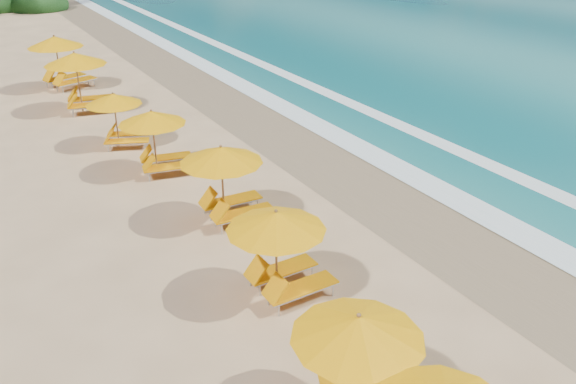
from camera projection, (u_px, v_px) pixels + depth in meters
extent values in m
plane|color=tan|center=(288.00, 230.00, 16.61)|extent=(160.00, 160.00, 0.00)
cube|color=#877050|center=(398.00, 198.00, 18.43)|extent=(4.00, 160.00, 0.01)
cube|color=white|center=(434.00, 187.00, 19.10)|extent=(1.20, 160.00, 0.01)
cube|color=white|center=(498.00, 168.00, 20.47)|extent=(0.80, 160.00, 0.01)
cylinder|color=olive|center=(355.00, 370.00, 10.04)|extent=(0.06, 0.06, 2.21)
cone|color=#F09C05|center=(358.00, 327.00, 9.64)|extent=(2.99, 2.99, 0.44)
sphere|color=olive|center=(359.00, 315.00, 9.53)|extent=(0.08, 0.08, 0.08)
cylinder|color=olive|center=(276.00, 256.00, 13.33)|extent=(0.05, 0.05, 2.20)
cone|color=#F09C05|center=(276.00, 221.00, 12.93)|extent=(2.29, 2.29, 0.44)
sphere|color=olive|center=(276.00, 211.00, 12.82)|extent=(0.08, 0.08, 0.08)
cylinder|color=olive|center=(223.00, 186.00, 16.61)|extent=(0.06, 0.06, 2.27)
cone|color=#F09C05|center=(221.00, 155.00, 16.19)|extent=(2.45, 2.45, 0.46)
sphere|color=olive|center=(221.00, 146.00, 16.08)|extent=(0.08, 0.08, 0.08)
cylinder|color=olive|center=(154.00, 143.00, 19.72)|extent=(0.05, 0.05, 2.18)
cone|color=#F09C05|center=(152.00, 117.00, 19.32)|extent=(2.65, 2.65, 0.44)
sphere|color=olive|center=(151.00, 110.00, 19.21)|extent=(0.08, 0.08, 0.08)
cylinder|color=olive|center=(116.00, 121.00, 22.03)|extent=(0.05, 0.05, 2.01)
cone|color=#F09C05|center=(113.00, 99.00, 21.66)|extent=(2.71, 2.71, 0.40)
sphere|color=olive|center=(112.00, 93.00, 21.57)|extent=(0.07, 0.07, 0.07)
cylinder|color=olive|center=(79.00, 83.00, 25.68)|extent=(0.06, 0.06, 2.57)
cone|color=#F09C05|center=(75.00, 59.00, 25.21)|extent=(3.15, 3.15, 0.52)
sphere|color=olive|center=(74.00, 52.00, 25.08)|extent=(0.09, 0.09, 0.09)
cylinder|color=olive|center=(59.00, 64.00, 28.88)|extent=(0.06, 0.06, 2.56)
cone|color=#F09C05|center=(55.00, 42.00, 28.41)|extent=(3.29, 3.29, 0.51)
sphere|color=olive|center=(54.00, 36.00, 28.28)|extent=(0.09, 0.09, 0.09)
ellipsoid|color=#163D14|center=(39.00, 4.00, 51.72)|extent=(5.00, 5.00, 3.25)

